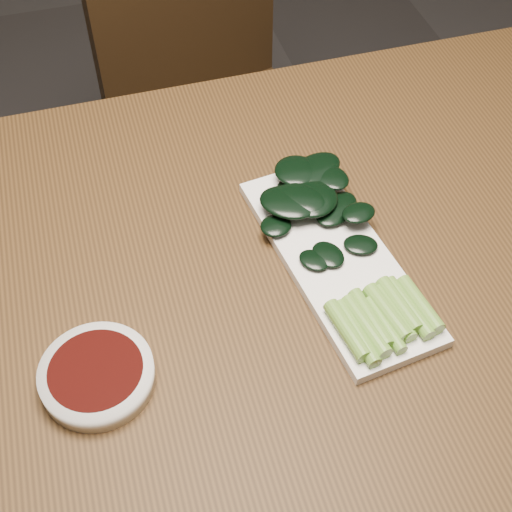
{
  "coord_description": "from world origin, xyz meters",
  "views": [
    {
      "loc": [
        -0.14,
        -0.53,
        1.45
      ],
      "look_at": [
        0.02,
        0.02,
        0.76
      ],
      "focal_mm": 50.0,
      "sensor_mm": 36.0,
      "label": 1
    }
  ],
  "objects_px": {
    "sauce_bowl": "(97,375)",
    "serving_plate": "(337,259)",
    "gai_lan": "(333,235)",
    "table": "(246,308)",
    "chair_far": "(216,106)"
  },
  "relations": [
    {
      "from": "table",
      "to": "serving_plate",
      "type": "relative_size",
      "value": 4.06
    },
    {
      "from": "table",
      "to": "serving_plate",
      "type": "height_order",
      "value": "serving_plate"
    },
    {
      "from": "sauce_bowl",
      "to": "gai_lan",
      "type": "xyz_separation_m",
      "value": [
        0.32,
        0.11,
        0.01
      ]
    },
    {
      "from": "sauce_bowl",
      "to": "serving_plate",
      "type": "height_order",
      "value": "sauce_bowl"
    },
    {
      "from": "sauce_bowl",
      "to": "gai_lan",
      "type": "distance_m",
      "value": 0.33
    },
    {
      "from": "chair_far",
      "to": "sauce_bowl",
      "type": "height_order",
      "value": "chair_far"
    },
    {
      "from": "sauce_bowl",
      "to": "serving_plate",
      "type": "bearing_deg",
      "value": 15.52
    },
    {
      "from": "sauce_bowl",
      "to": "serving_plate",
      "type": "relative_size",
      "value": 0.37
    },
    {
      "from": "chair_far",
      "to": "sauce_bowl",
      "type": "xyz_separation_m",
      "value": [
        -0.32,
        -0.76,
        0.28
      ]
    },
    {
      "from": "table",
      "to": "serving_plate",
      "type": "xyz_separation_m",
      "value": [
        0.12,
        -0.01,
        0.08
      ]
    },
    {
      "from": "gai_lan",
      "to": "sauce_bowl",
      "type": "bearing_deg",
      "value": -160.87
    },
    {
      "from": "table",
      "to": "gai_lan",
      "type": "bearing_deg",
      "value": 4.66
    },
    {
      "from": "sauce_bowl",
      "to": "serving_plate",
      "type": "distance_m",
      "value": 0.33
    },
    {
      "from": "table",
      "to": "gai_lan",
      "type": "xyz_separation_m",
      "value": [
        0.12,
        0.01,
        0.1
      ]
    },
    {
      "from": "serving_plate",
      "to": "table",
      "type": "bearing_deg",
      "value": 173.75
    }
  ]
}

